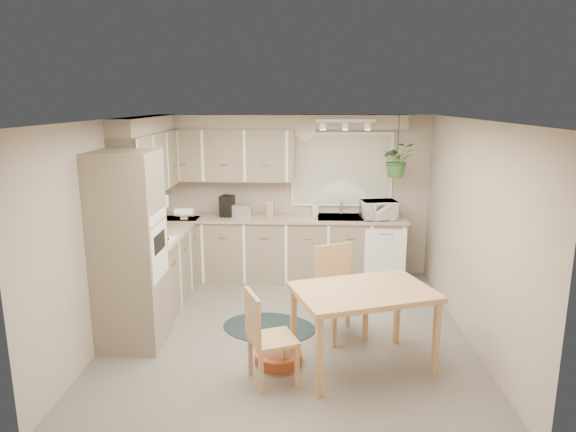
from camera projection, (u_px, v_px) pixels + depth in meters
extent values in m
plane|color=slate|center=(289.00, 330.00, 5.93)|extent=(4.20, 4.20, 0.00)
plane|color=silver|center=(289.00, 120.00, 5.40)|extent=(4.20, 4.20, 0.00)
cube|color=#AFA190|center=(294.00, 196.00, 7.71)|extent=(4.00, 0.04, 2.40)
cube|color=#AFA190|center=(279.00, 303.00, 3.62)|extent=(4.00, 0.04, 2.40)
cube|color=#AFA190|center=(111.00, 228.00, 5.74)|extent=(0.04, 4.20, 2.40)
cube|color=#AFA190|center=(472.00, 232.00, 5.59)|extent=(0.04, 4.20, 2.40)
cube|color=gray|center=(163.00, 268.00, 6.75)|extent=(0.60, 1.85, 0.90)
cube|color=gray|center=(280.00, 249.00, 7.59)|extent=(3.60, 0.60, 0.90)
cube|color=tan|center=(162.00, 233.00, 6.64)|extent=(0.64, 1.89, 0.04)
cube|color=tan|center=(280.00, 218.00, 7.48)|extent=(3.64, 0.64, 0.04)
cube|color=gray|center=(129.00, 251.00, 5.39)|extent=(0.65, 0.65, 2.10)
cube|color=white|center=(159.00, 251.00, 5.38)|extent=(0.02, 0.56, 0.58)
cube|color=gray|center=(150.00, 162.00, 6.57)|extent=(0.35, 2.00, 0.75)
cube|color=gray|center=(225.00, 155.00, 7.44)|extent=(2.00, 0.35, 0.75)
cube|color=#AFA190|center=(146.00, 125.00, 6.47)|extent=(0.30, 2.00, 0.20)
cube|color=#AFA190|center=(280.00, 122.00, 7.33)|extent=(3.60, 0.30, 0.20)
cube|color=white|center=(149.00, 243.00, 6.08)|extent=(0.52, 0.58, 0.02)
cube|color=white|center=(145.00, 206.00, 5.98)|extent=(0.40, 0.60, 0.14)
cube|color=silver|center=(342.00, 170.00, 7.57)|extent=(1.40, 0.02, 1.00)
cube|color=white|center=(342.00, 170.00, 7.58)|extent=(1.50, 0.02, 1.10)
cube|color=#9C9FA3|center=(342.00, 220.00, 7.46)|extent=(0.70, 0.48, 0.10)
cube|color=white|center=(385.00, 258.00, 7.24)|extent=(0.58, 0.02, 0.83)
cube|color=white|center=(345.00, 121.00, 6.90)|extent=(0.80, 0.04, 0.04)
cylinder|color=gold|center=(305.00, 130.00, 7.46)|extent=(0.30, 0.03, 0.30)
cube|color=tan|center=(362.00, 329.00, 5.03)|extent=(1.52, 1.25, 0.82)
cube|color=tan|center=(273.00, 337.00, 4.76)|extent=(0.55, 0.55, 0.91)
cube|color=tan|center=(342.00, 293.00, 5.68)|extent=(0.64, 0.64, 1.02)
ellipsoid|color=black|center=(269.00, 327.00, 6.00)|extent=(1.26, 1.05, 0.01)
cylinder|color=#B53924|center=(279.00, 358.00, 5.19)|extent=(0.57, 0.57, 0.11)
imported|color=white|center=(379.00, 208.00, 7.30)|extent=(0.53, 0.35, 0.33)
imported|color=white|center=(315.00, 212.00, 7.60)|extent=(0.12, 0.21, 0.09)
imported|color=#316A2A|center=(397.00, 164.00, 7.15)|extent=(0.50, 0.54, 0.38)
cube|color=black|center=(227.00, 206.00, 7.48)|extent=(0.21, 0.24, 0.31)
cube|color=#9C9FA3|center=(242.00, 210.00, 7.51)|extent=(0.29, 0.17, 0.17)
cube|color=tan|center=(271.00, 208.00, 7.51)|extent=(0.12, 0.12, 0.23)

